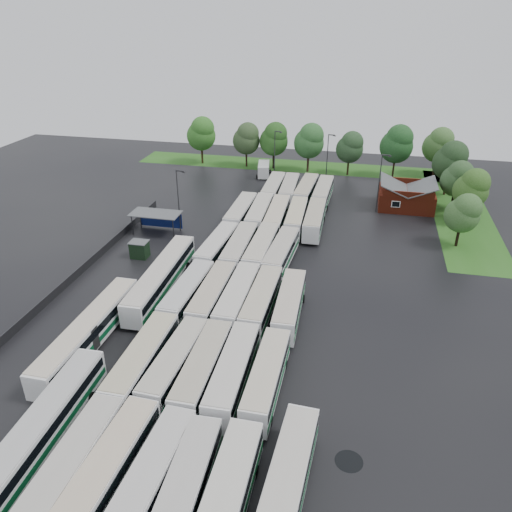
# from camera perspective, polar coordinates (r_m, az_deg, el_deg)

# --- Properties ---
(ground) EXTENTS (160.00, 160.00, 0.00)m
(ground) POSITION_cam_1_polar(r_m,az_deg,el_deg) (62.41, -4.23, -6.75)
(ground) COLOR black
(ground) RESTS_ON ground
(brick_building) EXTENTS (10.07, 8.60, 5.39)m
(brick_building) POSITION_cam_1_polar(r_m,az_deg,el_deg) (98.25, 16.78, 6.35)
(brick_building) COLOR maroon
(brick_building) RESTS_ON ground
(wash_shed) EXTENTS (8.20, 4.20, 3.58)m
(wash_shed) POSITION_cam_1_polar(r_m,az_deg,el_deg) (84.87, -11.28, 4.58)
(wash_shed) COLOR #2D2D30
(wash_shed) RESTS_ON ground
(utility_hut) EXTENTS (2.70, 2.20, 2.62)m
(utility_hut) POSITION_cam_1_polar(r_m,az_deg,el_deg) (77.37, -13.17, 0.75)
(utility_hut) COLOR black
(utility_hut) RESTS_ON ground
(grass_strip_north) EXTENTS (80.00, 10.00, 0.01)m
(grass_strip_north) POSITION_cam_1_polar(r_m,az_deg,el_deg) (120.22, 5.60, 10.13)
(grass_strip_north) COLOR #29611A
(grass_strip_north) RESTS_ON ground
(grass_strip_east) EXTENTS (10.00, 50.00, 0.01)m
(grass_strip_east) POSITION_cam_1_polar(r_m,az_deg,el_deg) (100.24, 22.33, 4.71)
(grass_strip_east) COLOR #29611A
(grass_strip_east) RESTS_ON ground
(west_fence) EXTENTS (0.10, 50.00, 1.20)m
(west_fence) POSITION_cam_1_polar(r_m,az_deg,el_deg) (76.84, -18.59, -0.79)
(west_fence) COLOR #2D2D30
(west_fence) RESTS_ON ground
(bus_r0c0) EXTENTS (2.93, 13.31, 3.70)m
(bus_r0c0) POSITION_cam_1_polar(r_m,az_deg,el_deg) (44.82, -20.24, -21.78)
(bus_r0c0) COLOR white
(bus_r0c0) RESTS_ON ground
(bus_r0c1) EXTENTS (3.28, 13.43, 3.71)m
(bus_r0c1) POSITION_cam_1_polar(r_m,az_deg,el_deg) (43.76, -16.57, -22.56)
(bus_r0c1) COLOR white
(bus_r0c1) RESTS_ON ground
(bus_r0c2) EXTENTS (3.16, 12.93, 3.57)m
(bus_r0c2) POSITION_cam_1_polar(r_m,az_deg,el_deg) (42.58, -11.97, -23.81)
(bus_r0c2) COLOR white
(bus_r0c2) RESTS_ON ground
(bus_r0c3) EXTENTS (3.20, 12.92, 3.57)m
(bus_r0c3) POSITION_cam_1_polar(r_m,az_deg,el_deg) (41.45, -8.22, -25.29)
(bus_r0c3) COLOR white
(bus_r0c3) RESTS_ON ground
(bus_r0c4) EXTENTS (2.88, 13.32, 3.71)m
(bus_r0c4) POSITION_cam_1_polar(r_m,az_deg,el_deg) (40.65, -3.45, -26.25)
(bus_r0c4) COLOR white
(bus_r0c4) RESTS_ON ground
(bus_r1c0) EXTENTS (2.91, 13.44, 3.74)m
(bus_r1c0) POSITION_cam_1_polar(r_m,az_deg,el_deg) (53.11, -12.82, -11.59)
(bus_r1c0) COLOR white
(bus_r1c0) RESTS_ON ground
(bus_r1c1) EXTENTS (3.21, 12.78, 3.53)m
(bus_r1c1) POSITION_cam_1_polar(r_m,az_deg,el_deg) (52.35, -9.23, -12.01)
(bus_r1c1) COLOR white
(bus_r1c1) RESTS_ON ground
(bus_r1c2) EXTENTS (2.90, 13.06, 3.63)m
(bus_r1c2) POSITION_cam_1_polar(r_m,az_deg,el_deg) (51.23, -6.09, -12.70)
(bus_r1c2) COLOR white
(bus_r1c2) RESTS_ON ground
(bus_r1c3) EXTENTS (3.10, 13.27, 3.68)m
(bus_r1c3) POSITION_cam_1_polar(r_m,az_deg,el_deg) (50.51, -2.65, -13.19)
(bus_r1c3) COLOR white
(bus_r1c3) RESTS_ON ground
(bus_r1c4) EXTENTS (2.74, 12.69, 3.53)m
(bus_r1c4) POSITION_cam_1_polar(r_m,az_deg,el_deg) (50.04, 1.23, -13.74)
(bus_r1c4) COLOR white
(bus_r1c4) RESTS_ON ground
(bus_r2c0) EXTENTS (3.14, 12.98, 3.59)m
(bus_r2c0) POSITION_cam_1_polar(r_m,az_deg,el_deg) (63.46, -7.84, -4.22)
(bus_r2c0) COLOR white
(bus_r2c0) RESTS_ON ground
(bus_r2c1) EXTENTS (2.80, 13.09, 3.64)m
(bus_r2c1) POSITION_cam_1_polar(r_m,az_deg,el_deg) (62.54, -5.00, -4.53)
(bus_r2c1) COLOR white
(bus_r2c1) RESTS_ON ground
(bus_r2c2) EXTENTS (2.89, 13.42, 3.73)m
(bus_r2c2) POSITION_cam_1_polar(r_m,az_deg,el_deg) (61.77, -2.13, -4.82)
(bus_r2c2) COLOR white
(bus_r2c2) RESTS_ON ground
(bus_r2c3) EXTENTS (2.87, 13.13, 3.65)m
(bus_r2c3) POSITION_cam_1_polar(r_m,az_deg,el_deg) (61.20, 0.62, -5.18)
(bus_r2c3) COLOR white
(bus_r2c3) RESTS_ON ground
(bus_r2c4) EXTENTS (3.17, 12.88, 3.56)m
(bus_r2c4) POSITION_cam_1_polar(r_m,az_deg,el_deg) (60.75, 3.83, -5.57)
(bus_r2c4) COLOR white
(bus_r2c4) RESTS_ON ground
(bus_r3c0) EXTENTS (3.33, 12.96, 3.58)m
(bus_r3c0) POSITION_cam_1_polar(r_m,az_deg,el_deg) (74.74, -4.46, 1.01)
(bus_r3c0) COLOR white
(bus_r3c0) RESTS_ON ground
(bus_r3c1) EXTENTS (2.97, 13.30, 3.69)m
(bus_r3c1) POSITION_cam_1_polar(r_m,az_deg,el_deg) (73.96, -1.91, 0.85)
(bus_r3c1) COLOR white
(bus_r3c1) RESTS_ON ground
(bus_r3c2) EXTENTS (2.97, 13.47, 3.74)m
(bus_r3c2) POSITION_cam_1_polar(r_m,az_deg,el_deg) (73.61, 0.62, 0.75)
(bus_r3c2) COLOR white
(bus_r3c2) RESTS_ON ground
(bus_r3c3) EXTENTS (3.43, 13.17, 3.63)m
(bus_r3c3) POSITION_cam_1_polar(r_m,az_deg,el_deg) (72.66, 2.87, 0.29)
(bus_r3c3) COLOR white
(bus_r3c3) RESTS_ON ground
(bus_r4c0) EXTENTS (2.83, 13.24, 3.69)m
(bus_r4c0) POSITION_cam_1_polar(r_m,az_deg,el_deg) (86.77, -1.76, 4.92)
(bus_r4c0) COLOR white
(bus_r4c0) RESTS_ON ground
(bus_r4c1) EXTENTS (3.27, 13.27, 3.67)m
(bus_r4c1) POSITION_cam_1_polar(r_m,az_deg,el_deg) (86.32, 0.38, 4.81)
(bus_r4c1) COLOR white
(bus_r4c1) RESTS_ON ground
(bus_r4c2) EXTENTS (3.31, 13.43, 3.71)m
(bus_r4c2) POSITION_cam_1_polar(r_m,az_deg,el_deg) (85.38, 2.40, 4.55)
(bus_r4c2) COLOR white
(bus_r4c2) RESTS_ON ground
(bus_r4c3) EXTENTS (3.22, 12.98, 3.59)m
(bus_r4c3) POSITION_cam_1_polar(r_m,az_deg,el_deg) (85.20, 4.61, 4.38)
(bus_r4c3) COLOR white
(bus_r4c3) RESTS_ON ground
(bus_r4c4) EXTENTS (3.05, 13.25, 3.67)m
(bus_r4c4) POSITION_cam_1_polar(r_m,az_deg,el_deg) (84.69, 6.70, 4.17)
(bus_r4c4) COLOR white
(bus_r4c4) RESTS_ON ground
(bus_r5c1) EXTENTS (2.98, 13.12, 3.64)m
(bus_r5c1) POSITION_cam_1_polar(r_m,az_deg,el_deg) (98.57, 1.99, 7.65)
(bus_r5c1) COLOR white
(bus_r5c1) RESTS_ON ground
(bus_r5c2) EXTENTS (3.26, 12.91, 3.57)m
(bus_r5c2) POSITION_cam_1_polar(r_m,az_deg,el_deg) (98.40, 3.80, 7.55)
(bus_r5c2) COLOR white
(bus_r5c2) RESTS_ON ground
(bus_r5c3) EXTENTS (3.34, 13.19, 3.64)m
(bus_r5c3) POSITION_cam_1_polar(r_m,az_deg,el_deg) (98.02, 5.73, 7.42)
(bus_r5c3) COLOR white
(bus_r5c3) RESTS_ON ground
(bus_r5c4) EXTENTS (3.02, 12.95, 3.59)m
(bus_r5c4) POSITION_cam_1_polar(r_m,az_deg,el_deg) (97.47, 7.65, 7.18)
(bus_r5c4) COLOR white
(bus_r5c4) RESTS_ON ground
(artic_bus_west_a) EXTENTS (3.25, 19.10, 3.53)m
(artic_bus_west_a) POSITION_cam_1_polar(r_m,az_deg,el_deg) (48.68, -23.49, -17.91)
(artic_bus_west_a) COLOR white
(artic_bus_west_a) RESTS_ON ground
(artic_bus_west_b) EXTENTS (3.30, 20.08, 3.72)m
(artic_bus_west_b) POSITION_cam_1_polar(r_m,az_deg,el_deg) (67.44, -10.77, -2.38)
(artic_bus_west_b) COLOR white
(artic_bus_west_b) RESTS_ON ground
(artic_bus_west_c) EXTENTS (2.92, 19.43, 3.60)m
(artic_bus_west_c) POSITION_cam_1_polar(r_m,az_deg,el_deg) (58.93, -18.57, -8.21)
(artic_bus_west_c) COLOR white
(artic_bus_west_c) RESTS_ON ground
(minibus) EXTENTS (3.47, 6.80, 2.83)m
(minibus) POSITION_cam_1_polar(r_m,az_deg,el_deg) (112.60, 0.88, 9.92)
(minibus) COLOR white
(minibus) RESTS_ON ground
(tree_north_0) EXTENTS (6.78, 6.78, 11.23)m
(tree_north_0) POSITION_cam_1_polar(r_m,az_deg,el_deg) (121.12, -6.23, 13.76)
(tree_north_0) COLOR #312311
(tree_north_0) RESTS_ON ground
(tree_north_1) EXTENTS (6.28, 6.28, 10.41)m
(tree_north_1) POSITION_cam_1_polar(r_m,az_deg,el_deg) (118.09, -1.06, 13.30)
(tree_north_1) COLOR black
(tree_north_1) RESTS_ON ground
(tree_north_2) EXTENTS (6.52, 6.52, 10.80)m
(tree_north_2) POSITION_cam_1_polar(r_m,az_deg,el_deg) (116.65, 2.11, 13.25)
(tree_north_2) COLOR black
(tree_north_2) RESTS_ON ground
(tree_north_3) EXTENTS (6.74, 6.74, 11.16)m
(tree_north_3) POSITION_cam_1_polar(r_m,az_deg,el_deg) (114.59, 6.16, 12.98)
(tree_north_3) COLOR #3A271C
(tree_north_3) RESTS_ON ground
(tree_north_4) EXTENTS (5.97, 5.97, 9.88)m
(tree_north_4) POSITION_cam_1_polar(r_m,az_deg,el_deg) (113.85, 10.74, 12.15)
(tree_north_4) COLOR #312013
(tree_north_4) RESTS_ON ground
(tree_north_5) EXTENTS (7.08, 7.08, 11.73)m
(tree_north_5) POSITION_cam_1_polar(r_m,az_deg,el_deg) (113.96, 15.86, 12.25)
(tree_north_5) COLOR black
(tree_north_5) RESTS_ON ground
(tree_north_6) EXTENTS (6.57, 6.57, 10.89)m
(tree_north_6) POSITION_cam_1_polar(r_m,az_deg,el_deg) (118.13, 20.17, 11.86)
(tree_north_6) COLOR black
(tree_north_6) RESTS_ON ground
(tree_east_0) EXTENTS (5.39, 5.38, 8.90)m
(tree_east_0) POSITION_cam_1_polar(r_m,az_deg,el_deg) (83.40, 22.66, 4.58)
(tree_east_0) COLOR black
(tree_east_0) RESTS_ON ground
(tree_east_1) EXTENTS (5.97, 5.97, 9.89)m
(tree_east_1) POSITION_cam_1_polar(r_m,az_deg,el_deg) (93.35, 23.47, 7.12)
(tree_east_1) COLOR black
(tree_east_1) RESTS_ON ground
(tree_east_2) EXTENTS (5.72, 5.72, 9.47)m
(tree_east_2) POSITION_cam_1_polar(r_m,az_deg,el_deg) (98.74, 22.06, 8.22)
(tree_east_2) COLOR black
(tree_east_2) RESTS_ON ground
(tree_east_3) EXTENTS (6.68, 6.68, 11.06)m
(tree_east_3) POSITION_cam_1_polar(r_m,az_deg,el_deg) (106.17, 21.40, 10.14)
(tree_east_3) COLOR #322417
(tree_east_3) RESTS_ON ground
(tree_east_4) EXTENTS (5.23, 5.23, 8.66)m
(tree_east_4) POSITION_cam_1_polar(r_m,az_deg,el_deg) (113.76, 21.50, 10.35)
(tree_east_4) COLOR black
(tree_east_4) RESTS_ON ground
(lamp_post_ne) EXTENTS (1.66, 0.32, 10.77)m
(lamp_post_ne) POSITION_cam_1_polar(r_m,az_deg,el_deg) (93.48, 14.03, 8.53)
(lamp_post_ne) COLOR #2D2D30
(lamp_post_ne) RESTS_ON ground
(lamp_post_nw) EXTENTS (1.61, 0.31, 10.44)m
(lamp_post_nw) POSITION_cam_1_polar(r_m,az_deg,el_deg) (84.12, -8.82, 6.83)
(lamp_post_nw) COLOR #2D2D30
(lamp_post_nw) RESTS_ON ground
(lamp_post_back_w) EXTENTS (1.61, 0.31, 10.44)m
(lamp_post_back_w) POSITION_cam_1_polar(r_m,az_deg,el_deg) (109.62, 2.22, 11.87)
(lamp_post_back_w) COLOR #2D2D30
(lamp_post_back_w) RESTS_ON ground
(lamp_post_back_e) EXTENTS (1.59, 0.31, 10.31)m
(lamp_post_back_e) POSITION_cam_1_polar(r_m,az_deg,el_deg) (108.19, 8.23, 11.37)
(lamp_post_back_e) COLOR #2D2D30
(lamp_post_back_e) RESTS_ON ground
(puddle_0) EXTENTS (3.77, 3.77, 0.01)m
(puddle_0) POSITION_cam_1_polar(r_m,az_deg,el_deg) (48.56, -17.36, -20.01)
(puddle_0) COLOR black
(puddle_0) RESTS_ON ground
(puddle_1) EXTENTS (3.04, 3.04, 0.01)m
(puddle_1) POSITION_cam_1_polar(r_m,az_deg,el_deg) (43.40, -4.15, -25.91)
(puddle_1) COLOR black
(puddle_1) RESTS_ON ground
(puddle_2) EXTENTS (5.92, 5.92, 0.01)m
(puddle_2) POSITION_cam_1_polar(r_m,az_deg,el_deg) (68.36, -10.19, -3.88)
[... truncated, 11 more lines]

